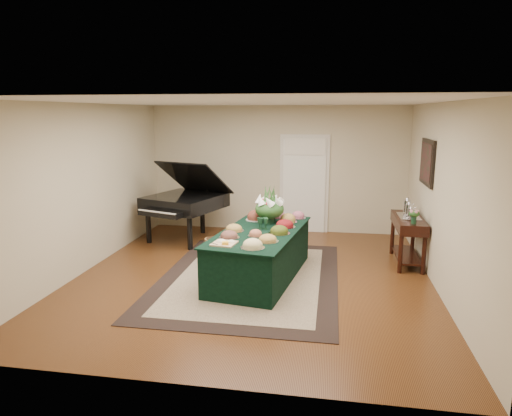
% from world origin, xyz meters
% --- Properties ---
extents(ground, '(6.00, 6.00, 0.00)m').
position_xyz_m(ground, '(0.00, 0.00, 0.00)').
color(ground, '#32190B').
rests_on(ground, ground).
extents(area_rug, '(2.74, 3.83, 0.01)m').
position_xyz_m(area_rug, '(-0.04, -0.06, 0.01)').
color(area_rug, black).
rests_on(area_rug, ground).
extents(kitchen_doorway, '(1.05, 0.07, 2.10)m').
position_xyz_m(kitchen_doorway, '(0.60, 2.97, 1.02)').
color(kitchen_doorway, beige).
rests_on(kitchen_doorway, ground).
extents(buffet_table, '(1.45, 2.50, 0.76)m').
position_xyz_m(buffet_table, '(0.12, -0.02, 0.38)').
color(buffet_table, black).
rests_on(buffet_table, ground).
extents(food_platters, '(1.19, 2.27, 0.13)m').
position_xyz_m(food_platters, '(0.20, 0.13, 0.81)').
color(food_platters, '#A6AFA5').
rests_on(food_platters, buffet_table).
extents(cutting_board, '(0.36, 0.36, 0.10)m').
position_xyz_m(cutting_board, '(-0.26, -0.80, 0.80)').
color(cutting_board, tan).
rests_on(cutting_board, buffet_table).
extents(green_goblets, '(0.19, 0.15, 0.18)m').
position_xyz_m(green_goblets, '(0.14, 0.10, 0.85)').
color(green_goblets, '#13311E').
rests_on(green_goblets, buffet_table).
extents(floral_centerpiece, '(0.50, 0.50, 0.50)m').
position_xyz_m(floral_centerpiece, '(0.19, 0.53, 1.05)').
color(floral_centerpiece, '#13311E').
rests_on(floral_centerpiece, buffet_table).
extents(grand_piano, '(1.76, 1.84, 1.62)m').
position_xyz_m(grand_piano, '(-1.72, 1.89, 0.80)').
color(grand_piano, black).
rests_on(grand_piano, ground).
extents(wicker_basket, '(0.34, 0.34, 0.22)m').
position_xyz_m(wicker_basket, '(-0.98, 1.31, 0.11)').
color(wicker_basket, '#A37641').
rests_on(wicker_basket, ground).
extents(mahogany_sideboard, '(0.45, 1.25, 0.81)m').
position_xyz_m(mahogany_sideboard, '(2.49, 1.08, 0.63)').
color(mahogany_sideboard, black).
rests_on(mahogany_sideboard, ground).
extents(tea_service, '(0.34, 0.58, 0.30)m').
position_xyz_m(tea_service, '(2.50, 1.16, 0.93)').
color(tea_service, silver).
rests_on(tea_service, mahogany_sideboard).
extents(pink_bouquet, '(0.19, 0.19, 0.24)m').
position_xyz_m(pink_bouquet, '(2.49, 0.63, 0.97)').
color(pink_bouquet, '#13311E').
rests_on(pink_bouquet, mahogany_sideboard).
extents(wall_painting, '(0.05, 0.95, 0.75)m').
position_xyz_m(wall_painting, '(2.72, 1.08, 1.75)').
color(wall_painting, black).
rests_on(wall_painting, ground).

